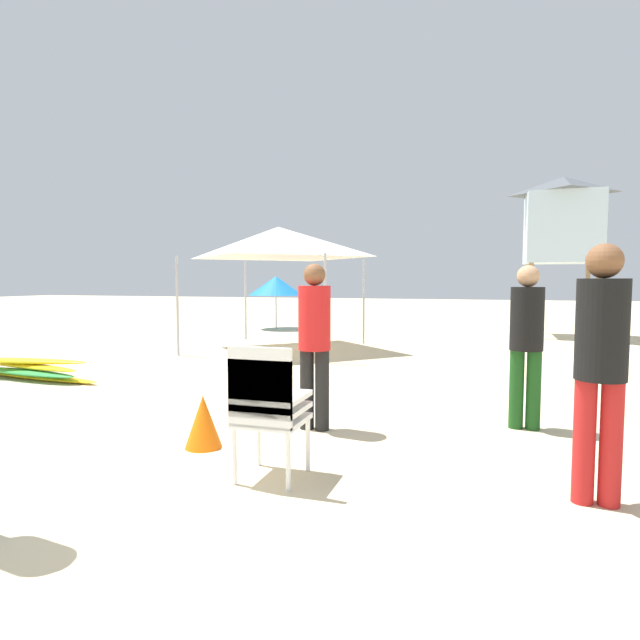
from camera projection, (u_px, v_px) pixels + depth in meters
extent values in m
plane|color=beige|center=(55.00, 487.00, 3.81)|extent=(80.00, 80.00, 0.00)
cube|color=white|center=(272.00, 420.00, 3.96)|extent=(0.48, 0.48, 0.04)
cube|color=white|center=(260.00, 400.00, 3.73)|extent=(0.48, 0.04, 0.40)
cube|color=white|center=(272.00, 408.00, 3.95)|extent=(0.48, 0.48, 0.04)
cube|color=white|center=(260.00, 388.00, 3.73)|extent=(0.48, 0.04, 0.40)
cube|color=white|center=(272.00, 397.00, 3.94)|extent=(0.48, 0.48, 0.04)
cube|color=white|center=(260.00, 375.00, 3.72)|extent=(0.48, 0.04, 0.40)
cylinder|color=white|center=(308.00, 445.00, 4.11)|extent=(0.04, 0.04, 0.42)
cylinder|color=white|center=(258.00, 440.00, 4.24)|extent=(0.04, 0.04, 0.42)
cylinder|color=white|center=(288.00, 462.00, 3.71)|extent=(0.04, 0.04, 0.42)
cylinder|color=white|center=(234.00, 456.00, 3.84)|extent=(0.04, 0.04, 0.42)
ellipsoid|color=yellow|center=(37.00, 377.00, 7.95)|extent=(2.41, 0.49, 0.08)
ellipsoid|color=green|center=(26.00, 372.00, 7.87)|extent=(1.97, 0.50, 0.08)
ellipsoid|color=yellow|center=(27.00, 366.00, 7.98)|extent=(2.19, 0.59, 0.08)
ellipsoid|color=yellow|center=(23.00, 361.00, 7.94)|extent=(2.11, 0.54, 0.08)
cylinder|color=red|center=(584.00, 441.00, 3.51)|extent=(0.14, 0.14, 0.84)
cylinder|color=red|center=(611.00, 443.00, 3.46)|extent=(0.14, 0.14, 0.84)
cylinder|color=black|center=(602.00, 330.00, 3.43)|extent=(0.32, 0.32, 0.66)
sphere|color=brown|center=(605.00, 261.00, 3.40)|extent=(0.23, 0.23, 0.23)
cylinder|color=#194C19|center=(516.00, 389.00, 5.30)|extent=(0.14, 0.14, 0.79)
cylinder|color=#194C19|center=(534.00, 390.00, 5.25)|extent=(0.14, 0.14, 0.79)
cylinder|color=black|center=(527.00, 319.00, 5.22)|extent=(0.32, 0.32, 0.63)
sphere|color=tan|center=(528.00, 276.00, 5.19)|extent=(0.21, 0.21, 0.21)
cylinder|color=black|center=(307.00, 389.00, 5.28)|extent=(0.14, 0.14, 0.80)
cylinder|color=black|center=(322.00, 390.00, 5.23)|extent=(0.14, 0.14, 0.80)
cylinder|color=red|center=(314.00, 318.00, 5.20)|extent=(0.32, 0.32, 0.63)
sphere|color=brown|center=(314.00, 275.00, 5.17)|extent=(0.22, 0.22, 0.22)
cylinder|color=#B2B2B7|center=(177.00, 306.00, 10.40)|extent=(0.05, 0.05, 1.97)
cylinder|color=#B2B2B7|center=(325.00, 308.00, 9.47)|extent=(0.05, 0.05, 1.97)
cylinder|color=#B2B2B7|center=(246.00, 300.00, 13.30)|extent=(0.05, 0.05, 1.97)
cylinder|color=#B2B2B7|center=(364.00, 302.00, 12.37)|extent=(0.05, 0.05, 1.97)
pyramid|color=silver|center=(278.00, 242.00, 11.29)|extent=(3.05, 3.05, 0.66)
cylinder|color=olive|center=(530.00, 301.00, 13.48)|extent=(0.12, 0.12, 1.94)
cylinder|color=olive|center=(598.00, 302.00, 13.01)|extent=(0.12, 0.12, 1.94)
cylinder|color=olive|center=(526.00, 299.00, 14.97)|extent=(0.12, 0.12, 1.94)
cylinder|color=olive|center=(587.00, 299.00, 14.49)|extent=(0.12, 0.12, 1.94)
cube|color=silver|center=(562.00, 229.00, 13.85)|extent=(1.80, 1.80, 1.80)
pyramid|color=#4C5156|center=(563.00, 185.00, 13.76)|extent=(1.98, 1.98, 0.45)
cylinder|color=beige|center=(276.00, 303.00, 16.22)|extent=(0.04, 0.04, 1.62)
cone|color=blue|center=(276.00, 286.00, 16.18)|extent=(1.67, 1.67, 0.58)
cone|color=orange|center=(203.00, 421.00, 4.69)|extent=(0.33, 0.33, 0.47)
cone|color=orange|center=(276.00, 369.00, 7.13)|extent=(0.42, 0.42, 0.60)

